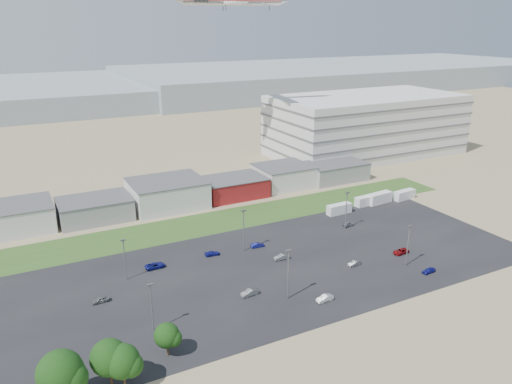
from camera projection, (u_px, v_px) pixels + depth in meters
ground at (310, 313)px, 97.72m from camera, size 700.00×700.00×0.00m
parking_lot at (281, 266)px, 116.70m from camera, size 120.00×50.00×0.01m
grass_strip at (209, 223)px, 141.42m from camera, size 160.00×16.00×0.02m
hills_backdrop at (126, 91)px, 378.40m from camera, size 700.00×200.00×9.00m
building_row at (132, 199)px, 148.71m from camera, size 170.00×20.00×8.00m
parking_garage at (366, 125)px, 212.66m from camera, size 80.00×40.00×25.00m
box_trailer_a at (339, 209)px, 148.00m from camera, size 7.88×2.69×2.92m
box_trailer_b at (366, 201)px, 154.91m from camera, size 7.92×3.04×2.91m
box_trailer_c at (379, 198)px, 156.63m from camera, size 9.03×3.64×3.30m
box_trailer_d at (404, 195)px, 160.08m from camera, size 8.00×3.27×2.92m
tree_left at (61, 377)px, 72.00m from camera, size 7.24×7.24×10.86m
tree_mid at (109, 361)px, 76.60m from camera, size 6.23×6.23×9.35m
tree_right at (123, 365)px, 76.30m from camera, size 5.82×5.82×8.73m
tree_near at (167, 338)px, 84.19m from camera, size 4.67×4.67×7.01m
lightpole_front_l at (152, 308)px, 90.70m from camera, size 1.13×0.47×9.63m
lightpole_front_m at (288, 275)px, 101.04m from camera, size 1.29×0.54×11.00m
lightpole_front_r at (408, 246)px, 115.18m from camera, size 1.19×0.50×10.10m
lightpole_back_l at (125, 260)px, 108.94m from camera, size 1.13×0.47×9.62m
lightpole_back_m at (244, 231)px, 122.55m from camera, size 1.27×0.53×10.83m
lightpole_back_r at (346, 211)px, 135.78m from camera, size 1.25×0.52×10.64m
airliner at (232, 0)px, 171.71m from camera, size 46.66×35.84×12.47m
parked_car_0 at (401, 251)px, 122.58m from camera, size 4.44×2.35×1.19m
parked_car_1 at (354, 263)px, 116.60m from camera, size 3.51×1.54×1.12m
parked_car_2 at (429, 270)px, 113.21m from camera, size 3.55×1.65×1.18m
parked_car_4 at (250, 293)px, 103.83m from camera, size 4.10×1.75×1.32m
parked_car_5 at (100, 300)px, 101.26m from camera, size 3.55×1.49×1.20m
parked_car_6 at (212, 253)px, 121.66m from camera, size 3.89×1.89×1.09m
parked_car_7 at (282, 257)px, 119.59m from camera, size 3.91×1.57×1.26m
parked_car_8 at (348, 224)px, 139.06m from camera, size 3.68×1.68×1.23m
parked_car_9 at (155, 266)px, 115.34m from camera, size 4.75×2.31×1.30m
parked_car_10 at (125, 359)px, 83.64m from camera, size 3.90×1.96×1.09m
parked_car_11 at (258, 245)px, 126.12m from camera, size 3.59×1.39×1.17m
parked_car_13 at (325, 298)px, 101.76m from camera, size 3.93×1.65×1.26m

